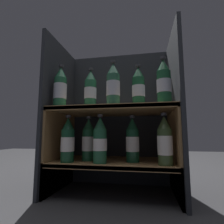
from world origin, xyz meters
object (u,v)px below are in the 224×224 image
at_px(bottle_upper_back_0, 90,91).
at_px(bottle_lower_front_2, 165,142).
at_px(bottle_lower_back_0, 88,141).
at_px(bottle_lower_back_1, 132,141).
at_px(bottle_upper_front_1, 113,86).
at_px(bottle_lower_front_0, 68,141).
at_px(bottle_upper_front_0, 60,89).
at_px(bottle_upper_front_2, 164,83).
at_px(bottle_upper_back_1, 138,88).
at_px(bottle_lower_front_1, 100,141).

xyz_separation_m(bottle_upper_back_0, bottle_lower_front_2, (0.41, -0.08, -0.30)).
height_order(bottle_lower_back_0, bottle_lower_back_1, same).
xyz_separation_m(bottle_upper_front_1, bottle_lower_front_0, (-0.25, 0.00, -0.29)).
relative_size(bottle_upper_front_1, bottle_lower_front_2, 1.00).
relative_size(bottle_upper_front_0, bottle_upper_front_1, 1.00).
xyz_separation_m(bottle_upper_front_1, bottle_lower_front_2, (0.26, -0.00, -0.29)).
distance_m(bottle_upper_front_2, bottle_lower_front_0, 0.59).
bearing_deg(bottle_lower_front_0, bottle_lower_front_2, -0.00).
distance_m(bottle_upper_back_1, bottle_lower_front_1, 0.36).
bearing_deg(bottle_upper_front_1, bottle_lower_front_1, 180.00).
bearing_deg(bottle_lower_front_1, bottle_upper_back_1, 21.81).
relative_size(bottle_upper_back_0, bottle_upper_back_1, 1.00).
distance_m(bottle_upper_front_2, bottle_lower_front_1, 0.44).
bearing_deg(bottle_lower_front_0, bottle_lower_back_0, 41.76).
relative_size(bottle_lower_back_0, bottle_lower_back_1, 1.00).
height_order(bottle_lower_front_1, bottle_lower_back_0, same).
distance_m(bottle_upper_front_0, bottle_lower_back_0, 0.34).
bearing_deg(bottle_upper_back_1, bottle_lower_front_2, -32.90).
xyz_separation_m(bottle_lower_front_0, bottle_lower_back_1, (0.34, 0.08, -0.00)).
xyz_separation_m(bottle_lower_front_0, bottle_lower_front_1, (0.18, 0.00, 0.00)).
relative_size(bottle_lower_front_1, bottle_lower_back_0, 1.00).
bearing_deg(bottle_upper_front_1, bottle_lower_back_1, 40.93).
height_order(bottle_upper_front_2, bottle_upper_back_1, same).
relative_size(bottle_upper_front_2, bottle_lower_front_0, 1.00).
bearing_deg(bottle_upper_back_0, bottle_lower_back_1, 0.00).
height_order(bottle_upper_back_1, bottle_lower_back_1, bottle_upper_back_1).
bearing_deg(bottle_lower_front_1, bottle_upper_back_0, 135.92).
xyz_separation_m(bottle_upper_front_0, bottle_lower_back_1, (0.40, 0.08, -0.29)).
bearing_deg(bottle_lower_back_1, bottle_lower_back_0, 180.00).
bearing_deg(bottle_lower_back_1, bottle_lower_front_2, -26.31).
bearing_deg(bottle_upper_front_2, bottle_upper_front_1, 180.00).
xyz_separation_m(bottle_upper_back_1, bottle_lower_back_0, (-0.29, 0.00, -0.29)).
distance_m(bottle_upper_back_0, bottle_upper_back_1, 0.28).
xyz_separation_m(bottle_upper_front_0, bottle_lower_back_0, (0.15, 0.08, -0.29)).
bearing_deg(bottle_upper_back_1, bottle_upper_front_2, -31.53).
bearing_deg(bottle_upper_front_2, bottle_lower_back_1, 154.61).
bearing_deg(bottle_upper_front_2, bottle_lower_front_2, 180.00).
height_order(bottle_upper_front_1, bottle_lower_back_0, bottle_upper_front_1).
xyz_separation_m(bottle_upper_front_0, bottle_upper_back_0, (0.15, 0.08, 0.00)).
relative_size(bottle_lower_front_0, bottle_lower_front_1, 1.00).
xyz_separation_m(bottle_upper_back_0, bottle_lower_front_1, (0.08, -0.08, -0.29)).
relative_size(bottle_upper_back_0, bottle_lower_front_0, 1.00).
bearing_deg(bottle_lower_back_0, bottle_lower_front_0, -138.24).
bearing_deg(bottle_upper_back_0, bottle_lower_front_2, -11.14).
bearing_deg(bottle_lower_front_2, bottle_lower_back_0, 169.04).
xyz_separation_m(bottle_upper_front_0, bottle_upper_front_1, (0.31, 0.00, 0.00)).
height_order(bottle_upper_back_0, bottle_upper_back_1, same).
distance_m(bottle_upper_front_1, bottle_lower_back_1, 0.32).
bearing_deg(bottle_upper_front_2, bottle_lower_back_0, 169.21).
relative_size(bottle_upper_front_2, bottle_lower_back_0, 1.00).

